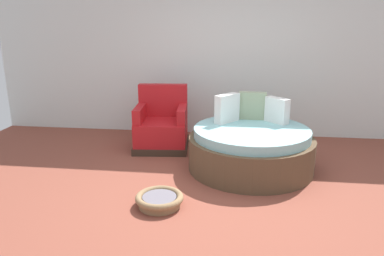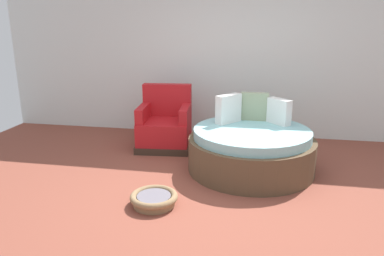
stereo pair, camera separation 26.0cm
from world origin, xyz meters
name	(u,v)px [view 1 (the left image)]	position (x,y,z in m)	size (l,w,h in m)	color
ground_plane	(216,197)	(0.00, 0.00, -0.01)	(8.00, 8.00, 0.02)	brown
back_wall	(227,48)	(0.00, 2.51, 1.47)	(8.00, 0.12, 2.93)	silver
round_daybed	(251,148)	(0.39, 0.90, 0.29)	(1.63, 1.63, 0.94)	brown
red_armchair	(162,126)	(-0.94, 1.61, 0.33)	(0.87, 0.87, 0.94)	#38281E
pet_basket	(159,200)	(-0.58, -0.29, 0.07)	(0.51, 0.51, 0.13)	#8E704C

